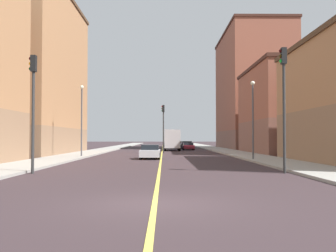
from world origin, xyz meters
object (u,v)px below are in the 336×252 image
Objects in this scene: car_blue at (184,144)px; car_black at (187,145)px; traffic_light_right_near at (33,97)px; traffic_light_median_far at (163,122)px; building_right_midblock at (28,75)px; street_lamp_right_near at (82,113)px; building_left_mid at (291,110)px; traffic_light_left_near at (284,93)px; car_silver at (150,152)px; building_left_far at (252,91)px; car_teal at (169,145)px; box_truck at (172,140)px; street_lamp_left_near at (253,111)px; car_maroon at (188,146)px.

car_black is at bearing -89.89° from car_blue.
traffic_light_right_near is 1.04× the size of traffic_light_median_far.
car_black is (20.42, 22.35, -8.92)m from building_right_midblock.
traffic_light_right_near is at bearing -102.97° from car_black.
car_black is at bearing 47.59° from building_right_midblock.
building_left_mid is at bearing 22.60° from street_lamp_right_near.
traffic_light_left_near reaches higher than traffic_light_median_far.
car_silver is (-5.25, -43.25, -0.01)m from car_blue.
car_silver is 0.95× the size of car_black.
car_black is (11.13, 48.33, -3.48)m from traffic_light_right_near.
car_teal is (-15.04, 2.54, -9.82)m from building_left_far.
street_lamp_right_near reaches higher than car_silver.
car_black is (-2.57, 48.33, -3.73)m from traffic_light_left_near.
car_silver is 33.80m from car_black.
box_truck is (-14.67, -10.81, -8.78)m from building_left_far.
building_left_mid is 22.47m from building_left_far.
street_lamp_left_near is 1.54× the size of car_teal.
traffic_light_left_near is 0.99× the size of street_lamp_right_near.
building_left_mid reaches higher than box_truck.
traffic_light_median_far is at bearing -98.04° from car_blue.
building_right_midblock is 3.56× the size of traffic_light_median_far.
traffic_light_median_far is 1.53× the size of car_maroon.
street_lamp_left_near reaches higher than car_maroon.
traffic_light_right_near is at bearing -140.80° from street_lamp_left_near.
traffic_light_median_far is at bearing 102.76° from traffic_light_left_near.
car_blue is at bearing 89.79° from car_maroon.
building_left_mid is 2.40× the size of street_lamp_right_near.
building_right_midblock is at bearing 134.07° from street_lamp_right_near.
car_maroon is at bearing 54.13° from box_truck.
traffic_light_right_near is 1.51× the size of car_black.
building_left_far reaches higher than box_truck.
car_maroon is (-11.97, 14.82, -4.82)m from building_left_mid.
car_teal is at bearing 99.59° from street_lamp_left_near.
traffic_light_right_near is 17.43m from street_lamp_right_near.
car_blue reaches higher than car_maroon.
car_silver is (-1.18, -14.44, -3.35)m from traffic_light_median_far.
car_teal is (-5.72, 51.83, -3.76)m from traffic_light_left_near.
traffic_light_left_near is 48.54m from car_black.
traffic_light_right_near is (-23.02, -49.29, -6.31)m from building_left_far.
traffic_light_median_far is 29.29m from car_blue.
car_blue is 19.94m from box_truck.
traffic_light_median_far is 14.44m from street_lamp_right_near.
building_left_far is at bearing 4.60° from car_black.
street_lamp_left_near is 1.55× the size of car_black.
building_right_midblock is at bearing -123.75° from car_teal.
street_lamp_right_near is 8.18m from car_silver.
building_left_far is 38.71m from street_lamp_left_near.
car_silver is at bearing 68.60° from traffic_light_right_near.
street_lamp_right_near is (-24.01, -31.89, -6.06)m from building_left_far.
box_truck is at bearing 77.75° from traffic_light_right_near.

